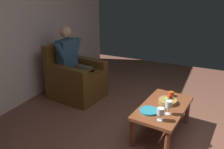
{
  "coord_description": "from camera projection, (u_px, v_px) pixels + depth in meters",
  "views": [
    {
      "loc": [
        2.37,
        0.04,
        1.91
      ],
      "look_at": [
        -0.63,
        -1.36,
        0.63
      ],
      "focal_mm": 38.0,
      "sensor_mm": 36.0,
      "label": 1
    }
  ],
  "objects": [
    {
      "name": "armchair",
      "position": [
        75.0,
        79.0,
        4.18
      ],
      "size": [
        0.81,
        0.92,
        0.95
      ],
      "rotation": [
        0.0,
        0.0,
        -0.11
      ],
      "color": "#573916",
      "rests_on": "ground"
    },
    {
      "name": "person_seated",
      "position": [
        73.0,
        60.0,
        4.07
      ],
      "size": [
        0.63,
        0.61,
        1.25
      ],
      "rotation": [
        0.0,
        0.0,
        -0.11
      ],
      "color": "#2E506F",
      "rests_on": "ground"
    },
    {
      "name": "coffee_table",
      "position": [
        163.0,
        111.0,
        3.1
      ],
      "size": [
        1.03,
        0.64,
        0.42
      ],
      "rotation": [
        0.0,
        0.0,
        -0.11
      ],
      "color": "brown",
      "rests_on": "ground"
    },
    {
      "name": "wine_glass_near",
      "position": [
        169.0,
        105.0,
        2.85
      ],
      "size": [
        0.08,
        0.08,
        0.18
      ],
      "color": "silver",
      "rests_on": "coffee_table"
    },
    {
      "name": "wine_glass_far",
      "position": [
        160.0,
        112.0,
        2.73
      ],
      "size": [
        0.09,
        0.09,
        0.16
      ],
      "color": "silver",
      "rests_on": "coffee_table"
    },
    {
      "name": "fruit_bowl",
      "position": [
        168.0,
        101.0,
        3.15
      ],
      "size": [
        0.24,
        0.24,
        0.11
      ],
      "color": "olive",
      "rests_on": "coffee_table"
    },
    {
      "name": "decorative_dish",
      "position": [
        149.0,
        111.0,
        2.95
      ],
      "size": [
        0.23,
        0.23,
        0.02
      ],
      "primitive_type": "cylinder",
      "color": "teal",
      "rests_on": "coffee_table"
    },
    {
      "name": "candle_jar",
      "position": [
        171.0,
        94.0,
        3.35
      ],
      "size": [
        0.08,
        0.08,
        0.07
      ],
      "primitive_type": "cylinder",
      "color": "#B35016",
      "rests_on": "coffee_table"
    }
  ]
}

